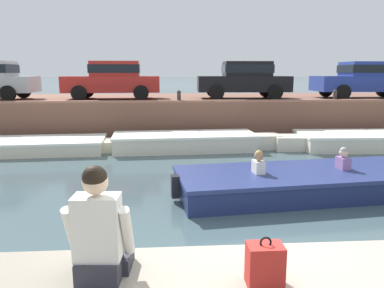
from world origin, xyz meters
The scene contains 16 objects.
ground_plane centered at (0.00, 5.24, 0.00)m, with size 400.00×400.00×0.00m, color #3D5156.
far_quay_wall centered at (0.00, 13.47, 0.74)m, with size 60.00×6.00×1.48m, color brown.
far_wall_coping centered at (0.00, 10.59, 1.52)m, with size 60.00×0.24×0.08m, color #925F4C.
boat_moored_west_cream centered at (-5.72, 8.91, 0.22)m, with size 6.90×2.21×0.44m.
boat_moored_central_cream centered at (-0.22, 9.01, 0.28)m, with size 5.71×1.91×0.56m.
boat_moored_east_cream centered at (5.64, 8.83, 0.27)m, with size 5.72×2.12×0.54m.
motorboat_passing centered at (2.20, 4.24, 0.26)m, with size 6.82×2.54×1.00m.
car_left_inner_red centered at (-3.22, 12.47, 2.32)m, with size 3.92×2.14×1.54m.
car_centre_black centered at (2.25, 12.46, 2.32)m, with size 3.89×2.03×1.54m.
car_right_inner_blue centered at (7.60, 12.46, 2.33)m, with size 4.33×1.91×1.54m.
mooring_bollard_mid centered at (-0.58, 10.72, 1.72)m, with size 0.15×0.15×0.45m.
mooring_bollard_east centered at (5.44, 10.72, 1.72)m, with size 0.15×0.15×0.45m.
person_seated_left centered at (-1.61, -0.51, 1.30)m, with size 0.55×0.55×0.97m.
bottle_drink centered at (-1.57, -0.47, 1.02)m, with size 0.06×0.06×0.20m.
backpack_on_ledge centered at (-0.31, -0.69, 1.10)m, with size 0.28×0.24×0.41m.
snack_bag centered at (-1.68, -0.57, 0.98)m, with size 0.18×0.12×0.10m, color orange.
Camera 1 is at (-1.07, -3.35, 2.59)m, focal length 35.00 mm.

